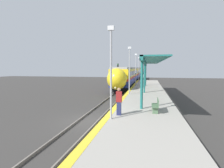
{
  "coord_description": "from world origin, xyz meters",
  "views": [
    {
      "loc": [
        4.24,
        -11.95,
        3.91
      ],
      "look_at": [
        0.56,
        5.64,
        2.25
      ],
      "focal_mm": 28.0,
      "sensor_mm": 36.0,
      "label": 1
    }
  ],
  "objects_px": {
    "lamppost_near": "(111,67)",
    "lamppost_far": "(136,67)",
    "platform_bench": "(156,105)",
    "railway_signal": "(118,73)",
    "train": "(137,72)",
    "lamppost_farthest": "(139,68)",
    "lamppost_mid": "(129,67)",
    "person_waiting": "(119,101)"
  },
  "relations": [
    {
      "from": "lamppost_near",
      "to": "lamppost_far",
      "type": "distance_m",
      "value": 19.92
    },
    {
      "from": "platform_bench",
      "to": "railway_signal",
      "type": "bearing_deg",
      "value": 106.06
    },
    {
      "from": "train",
      "to": "lamppost_farthest",
      "type": "relative_size",
      "value": 17.26
    },
    {
      "from": "lamppost_mid",
      "to": "platform_bench",
      "type": "bearing_deg",
      "value": -70.7
    },
    {
      "from": "lamppost_mid",
      "to": "lamppost_farthest",
      "type": "relative_size",
      "value": 1.0
    },
    {
      "from": "railway_signal",
      "to": "lamppost_near",
      "type": "height_order",
      "value": "lamppost_near"
    },
    {
      "from": "person_waiting",
      "to": "railway_signal",
      "type": "relative_size",
      "value": 0.37
    },
    {
      "from": "train",
      "to": "lamppost_mid",
      "type": "bearing_deg",
      "value": -87.52
    },
    {
      "from": "platform_bench",
      "to": "lamppost_farthest",
      "type": "distance_m",
      "value": 27.85
    },
    {
      "from": "railway_signal",
      "to": "lamppost_mid",
      "type": "relative_size",
      "value": 0.89
    },
    {
      "from": "railway_signal",
      "to": "lamppost_far",
      "type": "xyz_separation_m",
      "value": [
        4.13,
        -6.04,
        1.08
      ]
    },
    {
      "from": "railway_signal",
      "to": "lamppost_mid",
      "type": "distance_m",
      "value": 16.55
    },
    {
      "from": "person_waiting",
      "to": "lamppost_mid",
      "type": "distance_m",
      "value": 9.31
    },
    {
      "from": "lamppost_far",
      "to": "train",
      "type": "bearing_deg",
      "value": 93.12
    },
    {
      "from": "railway_signal",
      "to": "lamppost_near",
      "type": "relative_size",
      "value": 0.89
    },
    {
      "from": "person_waiting",
      "to": "lamppost_farthest",
      "type": "xyz_separation_m",
      "value": [
        -0.32,
        28.97,
        2.16
      ]
    },
    {
      "from": "person_waiting",
      "to": "lamppost_farthest",
      "type": "height_order",
      "value": "lamppost_farthest"
    },
    {
      "from": "person_waiting",
      "to": "railway_signal",
      "type": "distance_m",
      "value": 25.46
    },
    {
      "from": "platform_bench",
      "to": "lamppost_mid",
      "type": "bearing_deg",
      "value": 109.3
    },
    {
      "from": "lamppost_near",
      "to": "lamppost_far",
      "type": "xyz_separation_m",
      "value": [
        0.0,
        19.92,
        0.0
      ]
    },
    {
      "from": "platform_bench",
      "to": "lamppost_near",
      "type": "distance_m",
      "value": 4.39
    },
    {
      "from": "person_waiting",
      "to": "lamppost_mid",
      "type": "height_order",
      "value": "lamppost_mid"
    },
    {
      "from": "lamppost_far",
      "to": "lamppost_farthest",
      "type": "height_order",
      "value": "same"
    },
    {
      "from": "platform_bench",
      "to": "lamppost_far",
      "type": "xyz_separation_m",
      "value": [
        -2.69,
        17.64,
        2.61
      ]
    },
    {
      "from": "railway_signal",
      "to": "lamppost_mid",
      "type": "xyz_separation_m",
      "value": [
        4.13,
        -15.99,
        1.08
      ]
    },
    {
      "from": "platform_bench",
      "to": "lamppost_mid",
      "type": "relative_size",
      "value": 0.29
    },
    {
      "from": "platform_bench",
      "to": "lamppost_farthest",
      "type": "xyz_separation_m",
      "value": [
        -2.69,
        27.6,
        2.61
      ]
    },
    {
      "from": "train",
      "to": "lamppost_far",
      "type": "distance_m",
      "value": 38.71
    },
    {
      "from": "lamppost_far",
      "to": "lamppost_farthest",
      "type": "xyz_separation_m",
      "value": [
        0.0,
        9.96,
        0.0
      ]
    },
    {
      "from": "person_waiting",
      "to": "lamppost_far",
      "type": "relative_size",
      "value": 0.33
    },
    {
      "from": "lamppost_near",
      "to": "lamppost_farthest",
      "type": "xyz_separation_m",
      "value": [
        0.0,
        29.88,
        0.0
      ]
    },
    {
      "from": "person_waiting",
      "to": "lamppost_mid",
      "type": "xyz_separation_m",
      "value": [
        -0.32,
        9.05,
        2.16
      ]
    },
    {
      "from": "person_waiting",
      "to": "railway_signal",
      "type": "bearing_deg",
      "value": 100.07
    },
    {
      "from": "train",
      "to": "lamppost_mid",
      "type": "distance_m",
      "value": 48.65
    },
    {
      "from": "train",
      "to": "lamppost_far",
      "type": "bearing_deg",
      "value": -86.88
    },
    {
      "from": "platform_bench",
      "to": "train",
      "type": "bearing_deg",
      "value": 94.87
    },
    {
      "from": "train",
      "to": "lamppost_far",
      "type": "relative_size",
      "value": 17.26
    },
    {
      "from": "lamppost_near",
      "to": "lamppost_mid",
      "type": "distance_m",
      "value": 9.96
    },
    {
      "from": "platform_bench",
      "to": "lamppost_far",
      "type": "height_order",
      "value": "lamppost_far"
    },
    {
      "from": "lamppost_mid",
      "to": "person_waiting",
      "type": "bearing_deg",
      "value": -87.96
    },
    {
      "from": "lamppost_mid",
      "to": "lamppost_far",
      "type": "distance_m",
      "value": 9.96
    },
    {
      "from": "person_waiting",
      "to": "lamppost_far",
      "type": "xyz_separation_m",
      "value": [
        -0.32,
        19.01,
        2.16
      ]
    }
  ]
}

